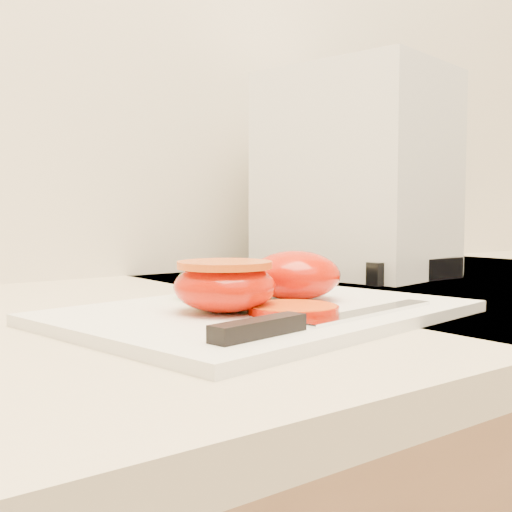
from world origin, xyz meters
TOP-DOWN VIEW (x-y plane):
  - cutting_board at (0.10, 1.58)m, footprint 0.39×0.31m
  - tomato_half_dome at (0.15, 1.60)m, footprint 0.09×0.09m
  - tomato_half_cut at (0.06, 1.58)m, footprint 0.09×0.09m
  - tomato_slice_0 at (0.10, 1.54)m, footprint 0.07×0.07m
  - lettuce_leaf_0 at (0.12, 1.66)m, footprint 0.14×0.13m
  - knife at (0.07, 1.49)m, footprint 0.26×0.06m
  - appliance at (0.45, 1.81)m, footprint 0.24×0.28m

SIDE VIEW (x-z plane):
  - cutting_board at x=0.10m, z-range 0.93..0.94m
  - tomato_slice_0 at x=0.10m, z-range 0.94..0.95m
  - knife at x=0.07m, z-range 0.94..0.95m
  - lettuce_leaf_0 at x=0.12m, z-range 0.94..0.97m
  - tomato_half_cut at x=0.06m, z-range 0.94..0.99m
  - tomato_half_dome at x=0.15m, z-range 0.94..0.99m
  - appliance at x=0.45m, z-range 0.93..1.23m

